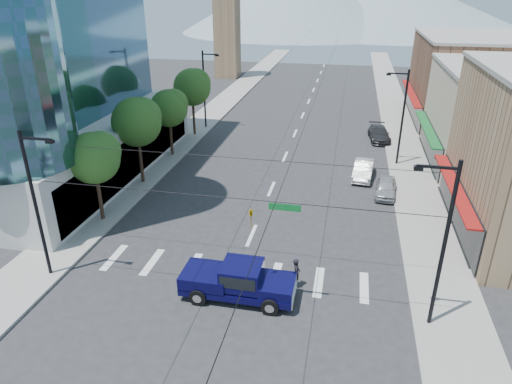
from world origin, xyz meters
TOP-DOWN VIEW (x-y plane):
  - ground at (0.00, 0.00)m, footprint 160.00×160.00m
  - sidewalk_left at (-12.00, 40.00)m, footprint 4.00×120.00m
  - sidewalk_right at (12.00, 40.00)m, footprint 4.00×120.00m
  - shop_mid at (20.00, 24.00)m, footprint 12.00×14.00m
  - shop_far at (20.00, 40.00)m, footprint 12.00×18.00m
  - clock_tower at (-16.50, 62.00)m, footprint 4.80×4.80m
  - mountain_right at (20.00, 160.00)m, footprint 90.00×90.00m
  - tree_near at (-11.07, 6.10)m, footprint 3.65×3.64m
  - tree_midnear at (-11.07, 13.10)m, footprint 4.09×4.09m
  - tree_midfar at (-11.07, 20.10)m, footprint 3.65×3.64m
  - tree_far at (-11.07, 27.10)m, footprint 4.09×4.09m
  - signal_rig at (0.19, -1.00)m, footprint 21.80×0.20m
  - lamp_pole_nw at (-10.67, 30.00)m, footprint 2.00×0.25m
  - lamp_pole_ne at (10.67, 22.00)m, footprint 2.00×0.25m
  - pickup_truck at (0.68, -0.78)m, footprint 6.37×2.51m
  - pedestrian at (3.72, 0.85)m, footprint 0.58×0.75m
  - parked_car_near at (9.40, 14.66)m, footprint 2.01×4.20m
  - parked_car_mid at (7.60, 18.11)m, footprint 2.03×4.73m
  - parked_car_far at (9.40, 29.34)m, footprint 2.56×5.25m

SIDE VIEW (x-z plane):
  - ground at x=0.00m, z-range 0.00..0.00m
  - sidewalk_left at x=-12.00m, z-range 0.00..0.15m
  - sidewalk_right at x=12.00m, z-range 0.00..0.15m
  - parked_car_near at x=9.40m, z-range 0.00..1.39m
  - parked_car_far at x=9.40m, z-range 0.00..1.47m
  - parked_car_mid at x=7.60m, z-range 0.00..1.51m
  - pedestrian at x=3.72m, z-range 0.00..1.84m
  - pickup_truck at x=0.68m, z-range 0.04..2.20m
  - shop_mid at x=20.00m, z-range 0.00..9.00m
  - signal_rig at x=0.19m, z-range 0.14..9.14m
  - lamp_pole_nw at x=-10.67m, z-range 0.44..9.44m
  - lamp_pole_ne at x=10.67m, z-range 0.44..9.44m
  - tree_near at x=-11.07m, z-range 1.64..8.34m
  - tree_midfar at x=-11.07m, z-range 1.64..8.34m
  - shop_far at x=20.00m, z-range 0.00..10.00m
  - tree_midnear at x=-11.07m, z-range 1.83..9.35m
  - tree_far at x=-11.07m, z-range 1.83..9.35m
  - mountain_right at x=20.00m, z-range 0.00..18.00m
  - clock_tower at x=-16.50m, z-range 0.44..20.84m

